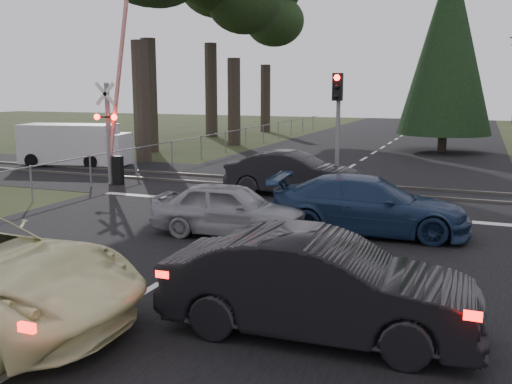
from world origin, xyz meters
The scene contains 16 objects.
ground centered at (0.00, 0.00, 0.00)m, with size 120.00×120.00×0.00m, color #293116.
road centered at (0.00, 10.00, 0.01)m, with size 14.00×100.00×0.01m, color black.
rail_corridor centered at (0.00, 12.00, 0.01)m, with size 120.00×8.00×0.01m, color black.
stop_line centered at (0.00, 8.20, 0.01)m, with size 13.00×0.35×0.00m, color silver.
rail_near centered at (0.00, 11.20, 0.05)m, with size 120.00×0.12×0.10m, color #59544C.
rail_far centered at (0.00, 12.80, 0.05)m, with size 120.00×0.12×0.10m, color #59544C.
crossing_signal centered at (-7.27, 9.79, 2.06)m, with size 1.62×0.38×6.96m.
traffic_signal_center centered at (1.00, 10.68, 2.81)m, with size 0.32×0.48×4.10m.
euc_tree_e centered at (-11.00, 36.00, 9.51)m, with size 6.00×6.00×13.20m.
conifer_tree centered at (3.50, 26.00, 5.99)m, with size 5.20×5.20×11.00m.
fence_left centered at (-7.80, 22.50, 0.00)m, with size 0.10×36.00×1.20m, color slate, non-canonical shape.
dark_hatchback centered at (3.39, -0.29, 0.77)m, with size 1.62×4.65×1.53m, color black.
silver_car centered at (-0.20, 4.56, 0.66)m, with size 1.57×3.90×1.33m, color gray.
blue_sedan centered at (2.96, 6.02, 0.72)m, with size 2.01×4.95×1.44m, color #192C4C.
dark_car_far centered at (-0.39, 10.22, 0.74)m, with size 1.57×4.49×1.48m, color black.
white_van centered at (-12.04, 13.58, 0.98)m, with size 5.21×2.76×1.94m.
Camera 1 is at (5.45, -8.09, 3.66)m, focal length 40.00 mm.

